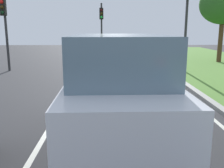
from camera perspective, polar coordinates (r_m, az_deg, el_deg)
The scene contains 9 objects.
ground_plane at distance 10.28m, azimuth -5.17°, elevation -1.35°, with size 60.00×60.00×0.00m, color #2D2D30.
lane_line_center at distance 10.35m, azimuth -9.04°, elevation -1.34°, with size 0.12×32.00×0.01m, color silver.
lane_line_right_edge at distance 10.65m, azimuth 14.53°, elevation -1.21°, with size 0.12×32.00×0.01m, color silver.
curb_right at distance 10.78m, azimuth 17.11°, elevation -0.88°, with size 0.24×48.00×0.12m, color #9E9B93.
car_suv_ahead at distance 5.08m, azimuth 1.37°, elevation -1.76°, with size 2.05×4.54×2.28m.
traffic_light_near_right at distance 15.00m, azimuth 16.46°, elevation 15.71°, with size 0.32×0.50×5.18m.
traffic_light_overhead_left at distance 15.94m, azimuth -22.81°, elevation 13.01°, with size 0.32×0.50×4.30m.
traffic_light_far_median at distance 21.51m, azimuth -2.35°, elevation 13.57°, with size 0.32×0.50×4.45m.
tree_roadside_far at distance 20.16m, azimuth 23.57°, elevation 15.95°, with size 3.27×3.27×5.49m.
Camera 1 is at (0.72, 4.02, 2.38)m, focal length 41.10 mm.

